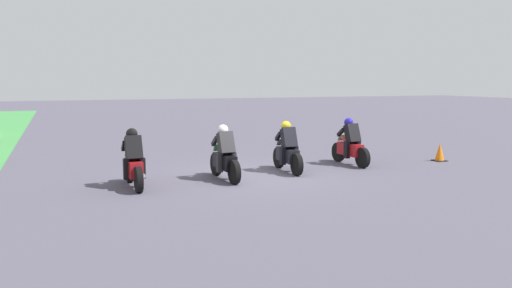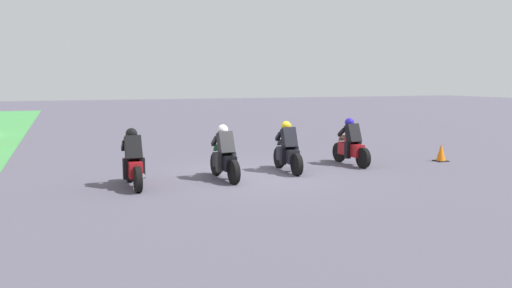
# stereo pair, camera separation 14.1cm
# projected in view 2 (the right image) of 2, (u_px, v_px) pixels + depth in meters

# --- Properties ---
(ground_plane) EXTENTS (120.00, 120.00, 0.00)m
(ground_plane) POSITION_uv_depth(u_px,v_px,m) (257.00, 175.00, 14.61)
(ground_plane) COLOR #504C5B
(rider_lane_a) EXTENTS (2.04, 0.54, 1.51)m
(rider_lane_a) POSITION_uv_depth(u_px,v_px,m) (351.00, 146.00, 16.36)
(rider_lane_a) COLOR black
(rider_lane_a) RESTS_ON ground_plane
(rider_lane_b) EXTENTS (2.04, 0.55, 1.51)m
(rider_lane_b) POSITION_uv_depth(u_px,v_px,m) (288.00, 151.00, 15.13)
(rider_lane_b) COLOR black
(rider_lane_b) RESTS_ON ground_plane
(rider_lane_c) EXTENTS (2.04, 0.55, 1.51)m
(rider_lane_c) POSITION_uv_depth(u_px,v_px,m) (225.00, 157.00, 13.93)
(rider_lane_c) COLOR black
(rider_lane_c) RESTS_ON ground_plane
(rider_lane_d) EXTENTS (2.04, 0.54, 1.51)m
(rider_lane_d) POSITION_uv_depth(u_px,v_px,m) (133.00, 163.00, 12.94)
(rider_lane_d) COLOR black
(rider_lane_d) RESTS_ON ground_plane
(traffic_cone) EXTENTS (0.40, 0.40, 0.62)m
(traffic_cone) POSITION_uv_depth(u_px,v_px,m) (441.00, 153.00, 17.10)
(traffic_cone) COLOR black
(traffic_cone) RESTS_ON ground_plane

